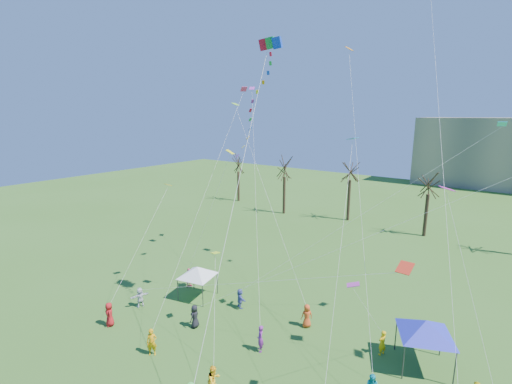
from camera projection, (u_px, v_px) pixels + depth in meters
The scene contains 6 objects.
bare_tree_row at pixel (462, 188), 43.41m from camera, with size 68.90×7.82×10.66m.
big_box_kite at pixel (258, 108), 23.33m from camera, with size 2.13×5.82×20.19m.
canopy_tent_white at pixel (197, 271), 30.63m from camera, with size 3.70×3.70×2.85m.
canopy_tent_blue at pixel (426, 328), 21.98m from camera, with size 3.95×3.95×3.24m.
festival_crowd at pixel (258, 345), 23.31m from camera, with size 25.49×10.11×1.86m.
small_kites_aloft at pixel (319, 152), 25.69m from camera, with size 28.64×17.34×33.45m.
Camera 1 is at (11.61, -12.03, 15.59)m, focal length 25.00 mm.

